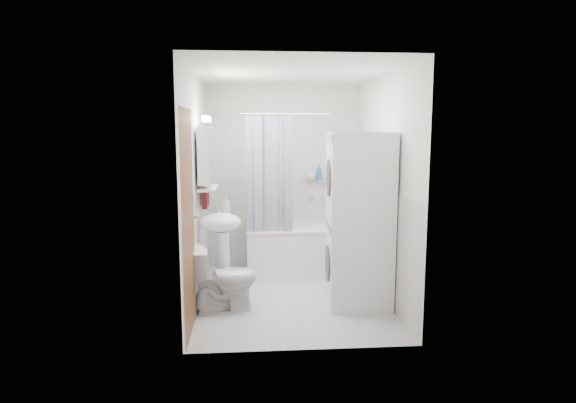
{
  "coord_description": "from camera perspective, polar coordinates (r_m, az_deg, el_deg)",
  "views": [
    {
      "loc": [
        -0.43,
        -5.06,
        1.79
      ],
      "look_at": [
        -0.03,
        0.15,
        1.04
      ],
      "focal_mm": 30.0,
      "sensor_mm": 36.0,
      "label": 1
    }
  ],
  "objects": [
    {
      "name": "door",
      "position": [
        4.61,
        -10.83,
        -1.85
      ],
      "size": [
        0.05,
        2.0,
        2.0
      ],
      "color": "brown",
      "rests_on": "ground"
    },
    {
      "name": "washer_dryer",
      "position": [
        5.03,
        8.39,
        -2.15
      ],
      "size": [
        0.68,
        0.67,
        1.79
      ],
      "rotation": [
        0.0,
        0.0,
        -0.06
      ],
      "color": "white",
      "rests_on": "ground"
    },
    {
      "name": "shelf_bottle",
      "position": [
        5.06,
        -9.61,
        1.91
      ],
      "size": [
        0.07,
        0.18,
        0.07
      ],
      "primitive_type": "imported",
      "color": "gray",
      "rests_on": "shelf"
    },
    {
      "name": "toilet",
      "position": [
        4.95,
        -7.67,
        -9.04
      ],
      "size": [
        0.74,
        0.52,
        0.66
      ],
      "primitive_type": "imported",
      "rotation": [
        0.0,
        0.0,
        1.8
      ],
      "color": "white",
      "rests_on": "ground"
    },
    {
      "name": "wainscot",
      "position": [
        5.5,
        0.18,
        -4.32
      ],
      "size": [
        1.98,
        2.58,
        2.58
      ],
      "color": "silver",
      "rests_on": "ground"
    },
    {
      "name": "shower_caddy",
      "position": [
        6.41,
        4.51,
        2.43
      ],
      "size": [
        0.22,
        0.06,
        0.02
      ],
      "primitive_type": "cube",
      "color": "silver",
      "rests_on": "room_walls"
    },
    {
      "name": "towel",
      "position": [
        5.44,
        -9.79,
        4.14
      ],
      "size": [
        0.07,
        0.37,
        0.9
      ],
      "color": "#501B14",
      "rests_on": "room_walls"
    },
    {
      "name": "shampoo_b",
      "position": [
        6.39,
        3.71,
        2.88
      ],
      "size": [
        0.08,
        0.21,
        0.08
      ],
      "primitive_type": "imported",
      "color": "#2A6DAB",
      "rests_on": "shower_caddy"
    },
    {
      "name": "shampoo_a",
      "position": [
        6.37,
        2.64,
        3.1
      ],
      "size": [
        0.13,
        0.17,
        0.13
      ],
      "primitive_type": "imported",
      "color": "gray",
      "rests_on": "shower_caddy"
    },
    {
      "name": "curtain_rod",
      "position": [
        5.71,
        3.1,
        10.28
      ],
      "size": [
        1.79,
        0.02,
        0.02
      ],
      "primitive_type": "cylinder",
      "rotation": [
        0.0,
        1.57,
        0.0
      ],
      "color": "silver",
      "rests_on": "room_walls"
    },
    {
      "name": "soap_pump",
      "position": [
        5.38,
        -7.34,
        -0.87
      ],
      "size": [
        0.08,
        0.17,
        0.08
      ],
      "primitive_type": "imported",
      "color": "gray",
      "rests_on": "sink"
    },
    {
      "name": "medicine_cabinet",
      "position": [
        5.18,
        -9.71,
        5.58
      ],
      "size": [
        0.13,
        0.5,
        0.71
      ],
      "color": "white",
      "rests_on": "room_walls"
    },
    {
      "name": "room_walls",
      "position": [
        5.08,
        0.45,
        4.76
      ],
      "size": [
        2.6,
        2.6,
        2.6
      ],
      "color": "silver",
      "rests_on": "ground"
    },
    {
      "name": "floor",
      "position": [
        5.38,
        0.43,
        -11.24
      ],
      "size": [
        2.6,
        2.6,
        0.0
      ],
      "primitive_type": "plane",
      "color": "silver",
      "rests_on": "ground"
    },
    {
      "name": "tub_spout",
      "position": [
        6.43,
        4.04,
        0.53
      ],
      "size": [
        0.04,
        0.12,
        0.04
      ],
      "primitive_type": "cylinder",
      "rotation": [
        1.57,
        0.0,
        0.0
      ],
      "color": "silver",
      "rests_on": "room_walls"
    },
    {
      "name": "shower_curtain",
      "position": [
        5.69,
        -2.19,
        2.73
      ],
      "size": [
        0.55,
        0.02,
        1.45
      ],
      "color": "#131B44",
      "rests_on": "curtain_rod"
    },
    {
      "name": "sink",
      "position": [
        5.16,
        -7.93,
        -4.05
      ],
      "size": [
        0.44,
        0.37,
        1.04
      ],
      "color": "white",
      "rests_on": "ground"
    },
    {
      "name": "bathtub",
      "position": [
        6.2,
        2.59,
        -5.36
      ],
      "size": [
        1.61,
        0.76,
        0.61
      ],
      "color": "white",
      "rests_on": "ground"
    },
    {
      "name": "shelf_cup",
      "position": [
        5.32,
        -9.36,
        2.39
      ],
      "size": [
        0.1,
        0.09,
        0.1
      ],
      "primitive_type": "imported",
      "color": "gray",
      "rests_on": "shelf"
    },
    {
      "name": "shelf",
      "position": [
        5.21,
        -9.45,
        1.57
      ],
      "size": [
        0.18,
        0.54,
        0.02
      ],
      "primitive_type": "cube",
      "color": "silver",
      "rests_on": "room_walls"
    }
  ]
}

